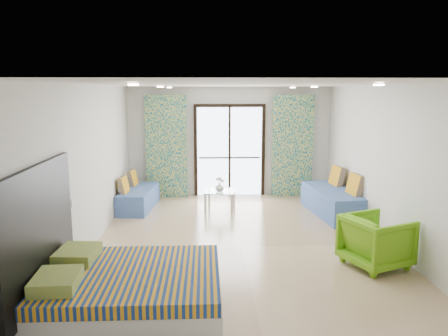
{
  "coord_description": "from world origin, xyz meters",
  "views": [
    {
      "loc": [
        -0.6,
        -7.02,
        2.61
      ],
      "look_at": [
        -0.25,
        1.14,
        1.15
      ],
      "focal_mm": 35.0,
      "sensor_mm": 36.0,
      "label": 1
    }
  ],
  "objects_px": {
    "bed": "(131,293)",
    "daybed_left": "(138,197)",
    "daybed_right": "(334,201)",
    "coffee_table": "(220,193)",
    "armchair": "(376,239)"
  },
  "relations": [
    {
      "from": "bed",
      "to": "daybed_left",
      "type": "height_order",
      "value": "daybed_left"
    },
    {
      "from": "daybed_right",
      "to": "coffee_table",
      "type": "distance_m",
      "value": 2.45
    },
    {
      "from": "daybed_left",
      "to": "daybed_right",
      "type": "height_order",
      "value": "daybed_right"
    },
    {
      "from": "coffee_table",
      "to": "daybed_right",
      "type": "bearing_deg",
      "value": -10.71
    },
    {
      "from": "daybed_left",
      "to": "daybed_right",
      "type": "relative_size",
      "value": 0.82
    },
    {
      "from": "bed",
      "to": "armchair",
      "type": "height_order",
      "value": "armchair"
    },
    {
      "from": "daybed_left",
      "to": "armchair",
      "type": "xyz_separation_m",
      "value": [
        4.06,
        -3.44,
        0.18
      ]
    },
    {
      "from": "armchair",
      "to": "daybed_left",
      "type": "bearing_deg",
      "value": 27.23
    },
    {
      "from": "daybed_right",
      "to": "coffee_table",
      "type": "relative_size",
      "value": 2.68
    },
    {
      "from": "daybed_right",
      "to": "armchair",
      "type": "relative_size",
      "value": 2.36
    },
    {
      "from": "bed",
      "to": "daybed_right",
      "type": "height_order",
      "value": "daybed_right"
    },
    {
      "from": "daybed_right",
      "to": "armchair",
      "type": "height_order",
      "value": "daybed_right"
    },
    {
      "from": "coffee_table",
      "to": "armchair",
      "type": "distance_m",
      "value": 3.92
    },
    {
      "from": "bed",
      "to": "coffee_table",
      "type": "xyz_separation_m",
      "value": [
        1.19,
        4.57,
        0.09
      ]
    },
    {
      "from": "bed",
      "to": "daybed_left",
      "type": "xyz_separation_m",
      "value": [
        -0.64,
        4.78,
        -0.04
      ]
    }
  ]
}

